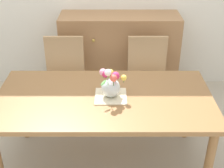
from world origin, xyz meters
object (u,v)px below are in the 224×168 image
object	(u,v)px
chair_right	(149,73)
dresser	(121,55)
chair_left	(66,73)
dining_table	(105,105)
flower_vase	(112,84)

from	to	relation	value
chair_right	dresser	world-z (taller)	dresser
chair_left	dresser	xyz separation A→B (m)	(0.61, 0.52, -0.02)
dining_table	flower_vase	size ratio (longest dim) A/B	6.66
dining_table	chair_right	size ratio (longest dim) A/B	2.01
dresser	chair_left	bearing A→B (deg)	-139.34
chair_left	dresser	distance (m)	0.80
dresser	flower_vase	distance (m)	1.37
chair_right	flower_vase	bearing A→B (deg)	63.97
chair_left	flower_vase	size ratio (longest dim) A/B	3.31
chair_right	dining_table	bearing A→B (deg)	60.89
dining_table	dresser	distance (m)	1.35
dining_table	chair_left	size ratio (longest dim) A/B	2.01
chair_left	flower_vase	xyz separation A→B (m)	(0.51, -0.81, 0.32)
chair_right	dresser	bearing A→B (deg)	-60.72
flower_vase	dresser	bearing A→B (deg)	85.63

